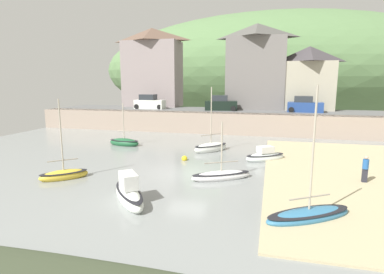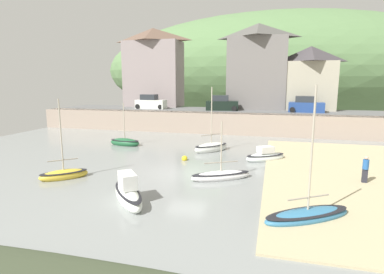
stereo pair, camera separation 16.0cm
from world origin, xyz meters
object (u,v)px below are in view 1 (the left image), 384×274
object	(u,v)px
person_near_water	(365,168)
fishing_boat_green	(265,156)
parked_car_end_of_row	(305,105)
mooring_buoy	(184,159)
sailboat_far_left	(309,215)
waterfront_building_right	(308,78)
sailboat_white_hull	(221,175)
sailboat_tall_mast	(64,175)
parked_car_near_slipway	(150,103)
parked_car_by_wall	(221,104)
waterfront_building_centre	(256,66)
motorboat_with_cabin	(124,142)
sailboat_nearest_shore	(211,147)
dinghy_open_wooden	(129,194)
waterfront_building_left	(152,67)

from	to	relation	value
person_near_water	fishing_boat_green	bearing A→B (deg)	143.60
parked_car_end_of_row	mooring_buoy	size ratio (longest dim) A/B	9.30
sailboat_far_left	mooring_buoy	distance (m)	12.07
waterfront_building_right	sailboat_white_hull	size ratio (longest dim) A/B	2.13
sailboat_tall_mast	sailboat_white_hull	bearing A→B (deg)	-29.77
fishing_boat_green	parked_car_near_slipway	size ratio (longest dim) A/B	0.82
parked_car_by_wall	mooring_buoy	xyz separation A→B (m)	(-0.02, -17.35, -3.07)
sailboat_far_left	parked_car_near_slipway	bearing A→B (deg)	91.04
waterfront_building_centre	motorboat_with_cabin	bearing A→B (deg)	-122.75
waterfront_building_right	sailboat_far_left	world-z (taller)	waterfront_building_right
waterfront_building_right	fishing_boat_green	world-z (taller)	waterfront_building_right
waterfront_building_centre	parked_car_end_of_row	distance (m)	9.12
sailboat_nearest_shore	sailboat_far_left	world-z (taller)	sailboat_far_left
mooring_buoy	waterfront_building_centre	bearing A→B (deg)	79.32
person_near_water	sailboat_far_left	bearing A→B (deg)	-121.75
sailboat_far_left	person_near_water	xyz separation A→B (m)	(3.78, 6.10, 0.74)
sailboat_tall_mast	parked_car_end_of_row	size ratio (longest dim) A/B	1.22
dinghy_open_wooden	parked_car_near_slipway	distance (m)	27.99
sailboat_nearest_shore	person_near_water	distance (m)	12.45
waterfront_building_right	sailboat_far_left	bearing A→B (deg)	-95.17
waterfront_building_right	parked_car_by_wall	bearing A→B (deg)	-157.64
motorboat_with_cabin	dinghy_open_wooden	world-z (taller)	motorboat_with_cabin
motorboat_with_cabin	parked_car_near_slipway	world-z (taller)	parked_car_near_slipway
sailboat_nearest_shore	mooring_buoy	world-z (taller)	sailboat_nearest_shore
parked_car_end_of_row	person_near_water	bearing A→B (deg)	-80.33
mooring_buoy	dinghy_open_wooden	bearing A→B (deg)	-92.83
waterfront_building_right	parked_car_end_of_row	bearing A→B (deg)	-98.25
sailboat_far_left	sailboat_nearest_shore	bearing A→B (deg)	84.91
person_near_water	mooring_buoy	xyz separation A→B (m)	(-11.96, 2.76, -0.85)
waterfront_building_left	sailboat_white_hull	distance (m)	30.75
sailboat_tall_mast	person_near_water	xyz separation A→B (m)	(18.06, 3.61, 0.72)
parked_car_end_of_row	mooring_buoy	xyz separation A→B (m)	(-10.31, -17.35, -3.07)
waterfront_building_left	parked_car_end_of_row	xyz separation A→B (m)	(21.40, -4.50, -4.98)
waterfront_building_centre	dinghy_open_wooden	distance (m)	32.00
sailboat_white_hull	dinghy_open_wooden	size ratio (longest dim) A/B	1.04
motorboat_with_cabin	sailboat_tall_mast	world-z (taller)	sailboat_tall_mast
sailboat_far_left	mooring_buoy	size ratio (longest dim) A/B	13.26
parked_car_by_wall	parked_car_end_of_row	size ratio (longest dim) A/B	1.01
dinghy_open_wooden	sailboat_white_hull	bearing A→B (deg)	101.74
waterfront_building_left	dinghy_open_wooden	xyz separation A→B (m)	(10.65, -30.71, -7.77)
sailboat_nearest_shore	dinghy_open_wooden	bearing A→B (deg)	-147.61
motorboat_with_cabin	parked_car_end_of_row	bearing A→B (deg)	45.01
waterfront_building_right	fishing_boat_green	bearing A→B (deg)	-103.55
motorboat_with_cabin	sailboat_nearest_shore	xyz separation A→B (m)	(8.59, -0.47, 0.04)
parked_car_near_slipway	parked_car_by_wall	world-z (taller)	same
waterfront_building_right	waterfront_building_centre	bearing A→B (deg)	180.00
fishing_boat_green	sailboat_far_left	distance (m)	10.65
fishing_boat_green	waterfront_building_left	bearing A→B (deg)	95.23
sailboat_tall_mast	sailboat_nearest_shore	world-z (taller)	sailboat_nearest_shore
waterfront_building_centre	fishing_boat_green	distance (m)	21.83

